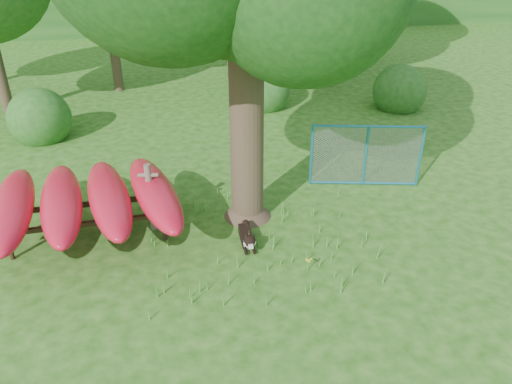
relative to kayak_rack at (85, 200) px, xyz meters
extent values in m
plane|color=#1F5110|center=(3.10, -1.72, -0.89)|extent=(80.00, 80.00, 0.00)
cylinder|color=#3B2C20|center=(3.26, 0.25, 1.80)|extent=(0.80, 0.80, 5.36)
cone|color=#3B2C20|center=(3.26, 0.25, -0.62)|extent=(1.19, 1.19, 0.54)
cylinder|color=#3B2C20|center=(3.90, 0.36, 2.55)|extent=(1.41, 0.93, 1.14)
cylinder|color=#3B2C20|center=(2.70, 0.37, 2.98)|extent=(1.24, 0.59, 1.10)
cylinder|color=brown|center=(1.24, 0.11, -0.14)|extent=(0.15, 0.15, 1.49)
cylinder|color=brown|center=(1.24, 0.11, 0.37)|extent=(0.41, 0.13, 0.08)
cylinder|color=black|center=(-1.43, -0.44, -0.61)|extent=(0.09, 0.09, 0.56)
cylinder|color=black|center=(1.46, -0.34, -0.61)|extent=(0.09, 0.09, 0.56)
cylinder|color=black|center=(-1.46, 0.34, -0.61)|extent=(0.09, 0.09, 0.56)
cylinder|color=black|center=(1.43, 0.44, -0.61)|extent=(0.09, 0.09, 0.56)
cube|color=black|center=(0.01, -0.39, -0.31)|extent=(3.34, 0.21, 0.09)
cube|color=black|center=(-0.01, 0.39, -0.31)|extent=(3.34, 0.21, 0.09)
ellipsoid|color=red|center=(-1.34, -0.05, 0.00)|extent=(1.13, 3.41, 0.53)
ellipsoid|color=red|center=(-0.45, -0.02, 0.00)|extent=(1.24, 3.42, 0.53)
ellipsoid|color=red|center=(0.45, 0.02, 0.00)|extent=(1.35, 3.43, 0.53)
ellipsoid|color=red|center=(1.34, 0.05, 0.00)|extent=(1.46, 3.43, 0.53)
cube|color=black|center=(3.06, -0.68, -0.78)|extent=(0.24, 0.63, 0.21)
cube|color=silver|center=(3.06, -0.95, -0.79)|extent=(0.20, 0.13, 0.20)
sphere|color=black|center=(3.06, -1.11, -0.62)|extent=(0.23, 0.23, 0.23)
cube|color=silver|center=(3.06, -1.21, -0.66)|extent=(0.09, 0.13, 0.08)
sphere|color=silver|center=(2.99, -1.12, -0.66)|extent=(0.11, 0.11, 0.11)
sphere|color=silver|center=(3.13, -1.12, -0.66)|extent=(0.11, 0.11, 0.11)
cone|color=black|center=(3.00, -1.07, -0.50)|extent=(0.10, 0.11, 0.11)
cone|color=black|center=(3.12, -1.07, -0.50)|extent=(0.10, 0.11, 0.11)
cylinder|color=black|center=(2.98, -1.08, -0.84)|extent=(0.07, 0.27, 0.06)
cylinder|color=black|center=(3.14, -1.08, -0.84)|extent=(0.07, 0.27, 0.06)
sphere|color=black|center=(3.11, -0.34, -0.69)|extent=(0.14, 0.14, 0.14)
torus|color=blue|center=(3.06, -1.03, -0.67)|extent=(0.22, 0.07, 0.22)
cylinder|color=teal|center=(5.03, 1.45, -0.11)|extent=(0.08, 0.08, 1.55)
cylinder|color=teal|center=(6.29, 1.15, -0.11)|extent=(0.08, 0.08, 1.55)
cylinder|color=teal|center=(7.55, 0.86, -0.11)|extent=(0.08, 0.08, 1.55)
cylinder|color=teal|center=(6.29, 1.15, 0.63)|extent=(2.53, 0.64, 0.06)
cylinder|color=teal|center=(6.29, 1.15, -0.84)|extent=(2.53, 0.64, 0.06)
plane|color=gray|center=(6.29, 1.15, -0.11)|extent=(2.51, 0.58, 2.58)
cylinder|color=#4A9831|center=(4.01, -1.87, -0.77)|extent=(0.02, 0.02, 0.23)
sphere|color=yellow|center=(4.01, -1.87, -0.66)|extent=(0.04, 0.04, 0.04)
sphere|color=yellow|center=(4.06, -1.86, -0.65)|extent=(0.04, 0.04, 0.04)
sphere|color=yellow|center=(3.99, -1.83, -0.67)|extent=(0.04, 0.04, 0.04)
sphere|color=yellow|center=(4.02, -1.91, -0.66)|extent=(0.04, 0.04, 0.04)
sphere|color=yellow|center=(3.98, -1.88, -0.65)|extent=(0.04, 0.04, 0.04)
cylinder|color=#3B2C20|center=(0.10, 10.28, 1.74)|extent=(0.36, 0.36, 5.25)
cylinder|color=#3B2C20|center=(4.60, 11.28, 1.04)|extent=(0.36, 0.36, 3.85)
cylinder|color=#3B2C20|center=(8.10, 9.28, 1.49)|extent=(0.36, 0.36, 4.76)
cylinder|color=#3B2C20|center=(11.10, 12.28, 1.56)|extent=(0.36, 0.36, 4.90)
sphere|color=#20561C|center=(-1.90, 5.78, -0.89)|extent=(1.80, 1.80, 1.80)
sphere|color=#20561C|center=(9.60, 6.28, -0.89)|extent=(1.80, 1.80, 1.80)
sphere|color=#20561C|center=(5.10, 7.28, -0.89)|extent=(1.80, 1.80, 1.80)
camera|label=1|loc=(1.64, -8.95, 4.81)|focal=35.00mm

